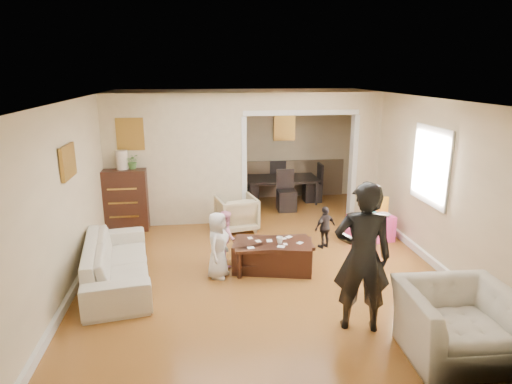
{
  "coord_description": "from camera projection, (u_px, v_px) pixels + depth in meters",
  "views": [
    {
      "loc": [
        -0.91,
        -6.81,
        3.01
      ],
      "look_at": [
        0.0,
        0.2,
        1.05
      ],
      "focal_mm": 30.88,
      "sensor_mm": 36.0,
      "label": 1
    }
  ],
  "objects": [
    {
      "name": "floor",
      "position": [
        258.0,
        255.0,
        7.43
      ],
      "size": [
        7.0,
        7.0,
        0.0
      ],
      "primitive_type": "plane",
      "color": "#A6632A",
      "rests_on": "ground"
    },
    {
      "name": "partition_left",
      "position": [
        176.0,
        161.0,
        8.63
      ],
      "size": [
        2.75,
        0.18,
        2.6
      ],
      "primitive_type": "cube",
      "color": "beige",
      "rests_on": "ground"
    },
    {
      "name": "partition_right",
      "position": [
        364.0,
        156.0,
        9.11
      ],
      "size": [
        0.55,
        0.18,
        2.6
      ],
      "primitive_type": "cube",
      "color": "beige",
      "rests_on": "ground"
    },
    {
      "name": "partition_header",
      "position": [
        301.0,
        101.0,
        8.64
      ],
      "size": [
        2.22,
        0.18,
        0.35
      ],
      "primitive_type": "cube",
      "color": "beige",
      "rests_on": "partition_right"
    },
    {
      "name": "window_pane",
      "position": [
        431.0,
        166.0,
        6.97
      ],
      "size": [
        0.03,
        0.95,
        1.1
      ],
      "primitive_type": "cube",
      "color": "white",
      "rests_on": "ground"
    },
    {
      "name": "framed_art_partition",
      "position": [
        130.0,
        134.0,
        8.29
      ],
      "size": [
        0.45,
        0.03,
        0.55
      ],
      "primitive_type": "cube",
      "color": "brown",
      "rests_on": "partition_left"
    },
    {
      "name": "framed_art_sofa_wall",
      "position": [
        68.0,
        162.0,
        6.04
      ],
      "size": [
        0.03,
        0.55,
        0.4
      ],
      "primitive_type": "cube",
      "color": "brown"
    },
    {
      "name": "framed_art_alcove",
      "position": [
        284.0,
        128.0,
        10.4
      ],
      "size": [
        0.45,
        0.03,
        0.55
      ],
      "primitive_type": "cube",
      "color": "brown"
    },
    {
      "name": "sofa",
      "position": [
        117.0,
        262.0,
        6.4
      ],
      "size": [
        1.19,
        2.31,
        0.64
      ],
      "primitive_type": "imported",
      "rotation": [
        0.0,
        0.0,
        1.73
      ],
      "color": "beige",
      "rests_on": "ground"
    },
    {
      "name": "armchair_back",
      "position": [
        236.0,
        213.0,
        8.52
      ],
      "size": [
        0.86,
        0.87,
        0.67
      ],
      "primitive_type": "imported",
      "rotation": [
        0.0,
        0.0,
        3.35
      ],
      "color": "tan",
      "rests_on": "ground"
    },
    {
      "name": "armchair_front",
      "position": [
        457.0,
        322.0,
        4.76
      ],
      "size": [
        1.2,
        1.06,
        0.76
      ],
      "primitive_type": "imported",
      "rotation": [
        0.0,
        0.0,
        -0.04
      ],
      "color": "beige",
      "rests_on": "ground"
    },
    {
      "name": "dresser",
      "position": [
        125.0,
        199.0,
        8.53
      ],
      "size": [
        0.87,
        0.49,
        1.2
      ],
      "primitive_type": "cube",
      "color": "#32170F",
      "rests_on": "ground"
    },
    {
      "name": "table_lamp",
      "position": [
        122.0,
        160.0,
        8.32
      ],
      "size": [
        0.22,
        0.22,
        0.36
      ],
      "primitive_type": "cylinder",
      "color": "beige",
      "rests_on": "dresser"
    },
    {
      "name": "potted_plant",
      "position": [
        133.0,
        161.0,
        8.35
      ],
      "size": [
        0.26,
        0.22,
        0.29
      ],
      "primitive_type": "imported",
      "color": "#517E38",
      "rests_on": "dresser"
    },
    {
      "name": "coffee_table",
      "position": [
        273.0,
        256.0,
        6.84
      ],
      "size": [
        1.31,
        0.86,
        0.45
      ],
      "primitive_type": "cube",
      "rotation": [
        0.0,
        0.0,
        -0.23
      ],
      "color": "#351A11",
      "rests_on": "ground"
    },
    {
      "name": "coffee_cup",
      "position": [
        280.0,
        240.0,
        6.74
      ],
      "size": [
        0.13,
        0.13,
        0.1
      ],
      "primitive_type": "imported",
      "rotation": [
        0.0,
        0.0,
        -0.23
      ],
      "color": "white",
      "rests_on": "coffee_table"
    },
    {
      "name": "play_table",
      "position": [
        377.0,
        227.0,
        8.08
      ],
      "size": [
        0.55,
        0.55,
        0.47
      ],
      "primitive_type": "cube",
      "rotation": [
        0.0,
        0.0,
        0.14
      ],
      "color": "#F440A8",
      "rests_on": "ground"
    },
    {
      "name": "cereal_box",
      "position": [
        383.0,
        205.0,
        8.09
      ],
      "size": [
        0.21,
        0.1,
        0.3
      ],
      "primitive_type": "cube",
      "rotation": [
        0.0,
        0.0,
        0.14
      ],
      "color": "yellow",
      "rests_on": "play_table"
    },
    {
      "name": "cyan_cup",
      "position": [
        374.0,
        214.0,
        7.95
      ],
      "size": [
        0.08,
        0.08,
        0.08
      ],
      "primitive_type": "cylinder",
      "color": "#22ACA0",
      "rests_on": "play_table"
    },
    {
      "name": "toy_block",
      "position": [
        369.0,
        212.0,
        8.11
      ],
      "size": [
        0.1,
        0.09,
        0.05
      ],
      "primitive_type": "cube",
      "rotation": [
        0.0,
        0.0,
        0.49
      ],
      "color": "red",
      "rests_on": "play_table"
    },
    {
      "name": "play_bowl",
      "position": [
        383.0,
        215.0,
        7.9
      ],
      "size": [
        0.26,
        0.26,
        0.06
      ],
      "primitive_type": "imported",
      "rotation": [
        0.0,
        0.0,
        0.14
      ],
      "color": "silver",
      "rests_on": "play_table"
    },
    {
      "name": "dining_table",
      "position": [
        281.0,
        190.0,
        10.34
      ],
      "size": [
        1.69,
        0.95,
        0.59
      ],
      "primitive_type": "imported",
      "rotation": [
        0.0,
        0.0,
        0.01
      ],
      "color": "black",
      "rests_on": "ground"
    },
    {
      "name": "adult_person",
      "position": [
        362.0,
        257.0,
        5.11
      ],
      "size": [
        0.75,
        0.58,
        1.83
      ],
      "primitive_type": "imported",
      "rotation": [
        0.0,
        0.0,
        2.91
      ],
      "color": "black",
      "rests_on": "ground"
    },
    {
      "name": "child_kneel_a",
      "position": [
        218.0,
        245.0,
        6.52
      ],
      "size": [
        0.49,
        0.58,
        1.02
      ],
      "primitive_type": "imported",
      "rotation": [
        0.0,
        0.0,
        1.17
      ],
      "color": "silver",
      "rests_on": "ground"
    },
    {
      "name": "child_kneel_b",
      "position": [
        226.0,
        238.0,
        6.99
      ],
      "size": [
        0.39,
        0.47,
        0.89
      ],
      "primitive_type": "imported",
      "rotation": [
        0.0,
        0.0,
        1.69
      ],
      "color": "pink",
      "rests_on": "ground"
    },
    {
      "name": "child_toddler",
      "position": [
        325.0,
        227.0,
        7.65
      ],
      "size": [
        0.48,
        0.36,
        0.75
      ],
      "primitive_type": "imported",
      "rotation": [
        0.0,
        0.0,
        -2.67
      ],
      "color": "black",
      "rests_on": "ground"
    },
    {
      "name": "craft_papers",
      "position": [
        274.0,
        242.0,
        6.79
      ],
      "size": [
        0.89,
        0.52,
        0.0
      ],
      "color": "white",
      "rests_on": "coffee_table"
    }
  ]
}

